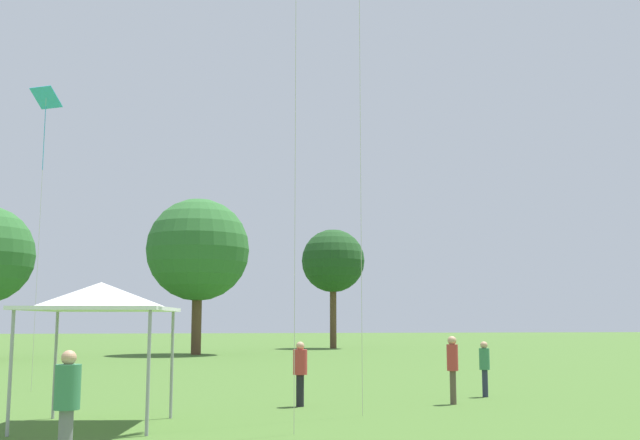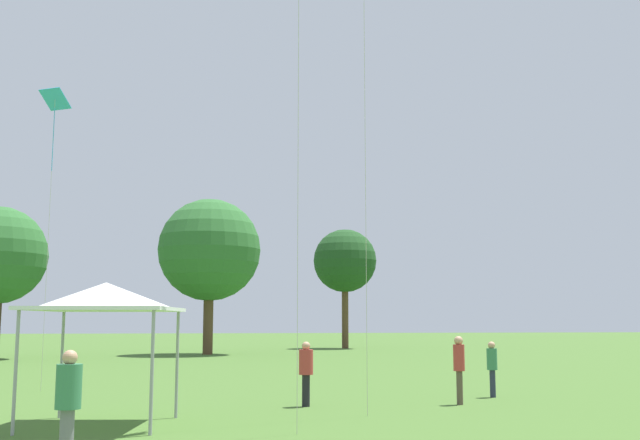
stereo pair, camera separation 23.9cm
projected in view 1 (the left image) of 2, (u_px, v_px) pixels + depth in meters
The scene contains 8 objects.
person_standing_0 at pixel (484, 363), 22.32m from camera, with size 0.41×0.41×1.63m.
person_standing_1 at pixel (67, 398), 11.52m from camera, with size 0.40×0.40×1.77m.
person_standing_3 at pixel (300, 368), 19.80m from camera, with size 0.53×0.53×1.69m.
person_standing_6 at pixel (452, 362), 20.35m from camera, with size 0.43×0.43×1.83m.
canopy_tent at pixel (101, 297), 16.27m from camera, with size 3.45×3.45×3.07m.
kite_2 at pixel (46, 109), 25.24m from camera, with size 1.09×1.03×10.02m.
distant_tree_1 at pixel (198, 250), 52.31m from camera, with size 7.16×7.16×10.84m.
distant_tree_3 at pixel (333, 261), 64.72m from camera, with size 5.44×5.44×10.22m.
Camera 1 is at (-2.18, -5.27, 2.20)m, focal length 42.00 mm.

